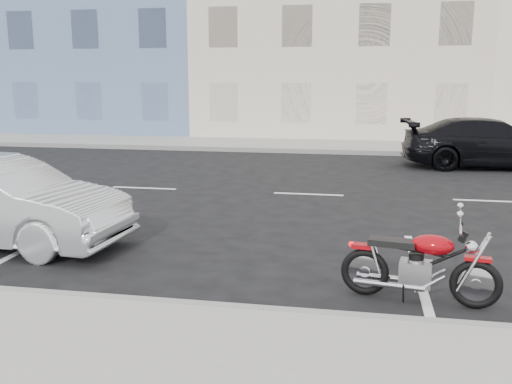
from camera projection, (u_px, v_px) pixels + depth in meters
ground at (397, 198)px, 12.79m from camera, size 120.00×120.00×0.00m
sidewalk_far at (252, 144)px, 22.05m from camera, size 80.00×3.40×0.15m
curb_near at (8, 294)px, 6.92m from camera, size 80.00×0.12×0.16m
curb_far at (243, 150)px, 20.41m from camera, size 80.00×0.12×0.16m
bldg_blue at (110, 1)px, 29.69m from camera, size 12.00×12.00×13.00m
bldg_cream at (342, 11)px, 27.69m from camera, size 12.00×12.00×11.50m
motorcycle at (479, 274)px, 6.61m from camera, size 1.88×0.66×0.95m
car_far at (489, 143)px, 16.85m from camera, size 5.18×2.43×1.46m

